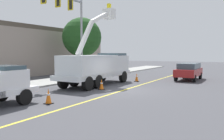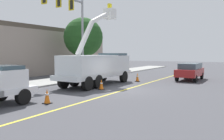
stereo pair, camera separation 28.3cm
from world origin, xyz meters
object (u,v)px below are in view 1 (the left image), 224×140
object	(u,v)px
traffic_cone_trailing	(137,77)
passing_minivan	(189,70)
traffic_cone_mid_front	(48,96)
utility_bucket_truck	(97,66)
traffic_signal_mast	(70,17)
traffic_cone_mid_rear	(102,85)

from	to	relation	value
traffic_cone_trailing	passing_minivan	bearing A→B (deg)	-47.84
traffic_cone_mid_front	traffic_cone_trailing	xyz separation A→B (m)	(11.48, -0.32, -0.00)
utility_bucket_truck	traffic_signal_mast	world-z (taller)	traffic_signal_mast
utility_bucket_truck	traffic_signal_mast	distance (m)	5.95
traffic_cone_mid_rear	traffic_cone_trailing	xyz separation A→B (m)	(5.88, -0.37, 0.02)
traffic_cone_mid_front	traffic_cone_trailing	world-z (taller)	traffic_cone_mid_front
traffic_signal_mast	traffic_cone_mid_rear	bearing A→B (deg)	-121.26
traffic_cone_mid_front	utility_bucket_truck	bearing A→B (deg)	12.68
traffic_cone_trailing	traffic_signal_mast	xyz separation A→B (m)	(-2.59, 5.80, 5.68)
traffic_cone_trailing	traffic_signal_mast	size ratio (longest dim) A/B	0.09
traffic_signal_mast	passing_minivan	bearing A→B (deg)	-57.55
utility_bucket_truck	traffic_signal_mast	bearing A→B (deg)	72.38
traffic_cone_mid_rear	traffic_cone_trailing	bearing A→B (deg)	-3.57
passing_minivan	traffic_cone_mid_rear	world-z (taller)	passing_minivan
traffic_cone_mid_rear	traffic_cone_mid_front	bearing A→B (deg)	-179.53
utility_bucket_truck	traffic_signal_mast	xyz separation A→B (m)	(1.19, 3.75, 4.47)
traffic_cone_trailing	traffic_signal_mast	bearing A→B (deg)	114.02
traffic_cone_mid_front	traffic_cone_trailing	bearing A→B (deg)	-1.60
traffic_cone_trailing	traffic_signal_mast	distance (m)	8.52
passing_minivan	traffic_signal_mast	xyz separation A→B (m)	(-6.29, 9.90, 5.11)
passing_minivan	traffic_cone_mid_rear	xyz separation A→B (m)	(-9.59, 4.46, -0.59)
passing_minivan	traffic_cone_mid_front	distance (m)	15.83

